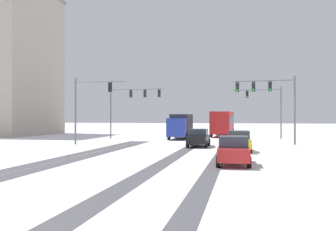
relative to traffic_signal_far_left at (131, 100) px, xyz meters
name	(u,v)px	position (x,y,z in m)	size (l,w,h in m)	color
wheel_track_left_lane	(216,164)	(11.89, -22.50, -4.80)	(0.81, 36.06, 0.01)	#4C4C51
wheel_track_right_lane	(72,160)	(3.02, -22.50, -4.80)	(1.19, 36.06, 0.01)	#4C4C51
wheel_track_center	(165,162)	(8.89, -22.50, -4.80)	(1.04, 36.06, 0.01)	#4C4C51
wheel_track_oncoming	(55,160)	(1.83, -22.50, -4.80)	(1.11, 36.06, 0.01)	#4C4C51
traffic_signal_far_left	(131,100)	(0.00, 0.00, 0.00)	(6.55, 0.56, 6.50)	slate
traffic_signal_near_right	(270,95)	(15.99, -7.97, -0.03)	(5.59, 0.60, 6.50)	slate
traffic_signal_near_left	(89,100)	(-1.24, -10.07, -0.44)	(5.15, 0.43, 6.50)	slate
traffic_signal_far_right	(267,103)	(16.57, 3.92, -0.38)	(5.97, 0.38, 6.50)	slate
car_black_lead	(199,138)	(9.57, -10.76, -3.99)	(1.86, 4.11, 1.62)	black
car_yellow_cab_second	(239,141)	(13.14, -14.65, -3.99)	(1.96, 4.17, 1.62)	yellow
car_red_third	(233,150)	(12.90, -22.80, -3.99)	(1.92, 4.15, 1.62)	red
bus_oncoming	(223,122)	(10.80, 8.66, -2.81)	(2.94, 11.08, 3.38)	#B21E1E
box_truck_delivery	(181,125)	(6.01, 1.03, -3.17)	(2.34, 7.41, 3.02)	#233899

